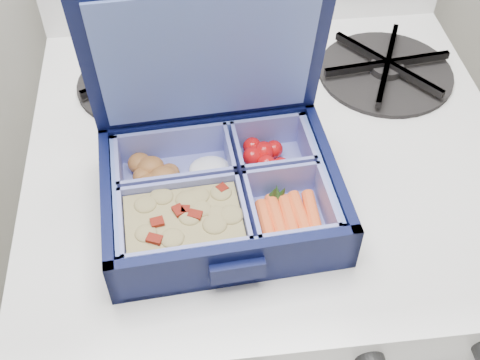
{
  "coord_description": "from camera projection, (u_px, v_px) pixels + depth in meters",
  "views": [
    {
      "loc": [
        -0.04,
        1.21,
        1.3
      ],
      "look_at": [
        0.0,
        1.61,
        0.85
      ],
      "focal_mm": 45.0,
      "sensor_mm": 36.0,
      "label": 1
    }
  ],
  "objects": [
    {
      "name": "burner_grate",
      "position": [
        387.0,
        67.0,
        0.76
      ],
      "size": [
        0.19,
        0.19,
        0.02
      ],
      "primitive_type": "cylinder",
      "rotation": [
        0.0,
        0.0,
        0.12
      ],
      "color": "black",
      "rests_on": "stove"
    },
    {
      "name": "burner_grate_rear",
      "position": [
        140.0,
        79.0,
        0.75
      ],
      "size": [
        0.21,
        0.21,
        0.02
      ],
      "primitive_type": "cylinder",
      "rotation": [
        0.0,
        0.0,
        0.43
      ],
      "color": "black",
      "rests_on": "stove"
    },
    {
      "name": "bento_box",
      "position": [
        221.0,
        194.0,
        0.6
      ],
      "size": [
        0.24,
        0.2,
        0.06
      ],
      "primitive_type": null,
      "rotation": [
        0.0,
        0.0,
        0.06
      ],
      "color": "#0A0F38",
      "rests_on": "stove"
    },
    {
      "name": "stove",
      "position": [
        259.0,
        310.0,
        1.0
      ],
      "size": [
        0.55,
        0.55,
        0.82
      ],
      "primitive_type": null,
      "color": "white",
      "rests_on": "floor"
    },
    {
      "name": "fork",
      "position": [
        239.0,
        109.0,
        0.72
      ],
      "size": [
        0.17,
        0.14,
        0.01
      ],
      "primitive_type": null,
      "rotation": [
        0.0,
        0.0,
        -0.94
      ],
      "color": "#BABABA",
      "rests_on": "stove"
    }
  ]
}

